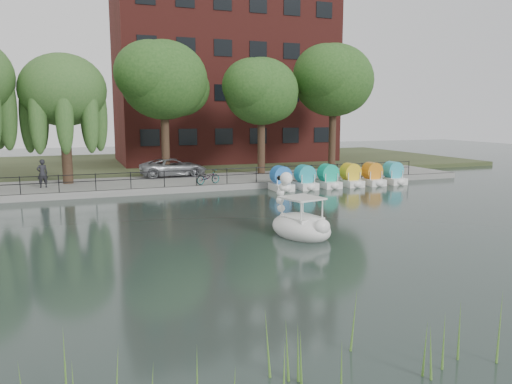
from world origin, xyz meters
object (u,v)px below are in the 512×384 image
minivan (173,166)px  bicycle (208,176)px  pedestrian (42,171)px  swan_boat (300,222)px

minivan → bicycle: minivan is taller
pedestrian → swan_boat: swan_boat is taller
bicycle → swan_boat: bearing=161.7°
bicycle → pedestrian: 9.96m
minivan → swan_boat: bearing=-176.3°
minivan → swan_boat: (1.56, -17.52, -0.61)m
pedestrian → swan_boat: 17.97m
bicycle → swan_boat: 12.89m
minivan → swan_boat: 17.60m
minivan → bicycle: (1.28, -4.64, -0.25)m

